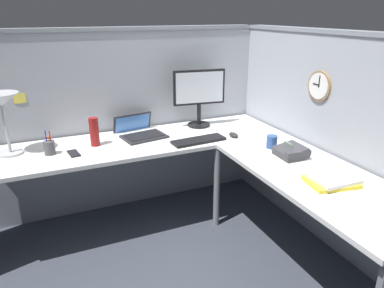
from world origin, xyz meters
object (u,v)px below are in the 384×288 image
at_px(monitor, 199,94).
at_px(coffee_mug, 272,142).
at_px(computer_mouse, 234,135).
at_px(keyboard, 199,140).
at_px(book_stack, 332,181).
at_px(pen_cup, 49,147).
at_px(cell_phone, 74,153).
at_px(wall_clock, 320,86).
at_px(office_phone, 291,152).
at_px(thermos_flask, 94,132).
at_px(desk_lamp_dome, 2,105).
at_px(laptop, 139,132).

height_order(monitor, coffee_mug, monitor).
xyz_separation_m(monitor, computer_mouse, (0.13, -0.39, -0.28)).
bearing_deg(keyboard, book_stack, -70.64).
xyz_separation_m(pen_cup, cell_phone, (0.15, -0.06, -0.05)).
bearing_deg(wall_clock, pen_cup, 162.01).
relative_size(computer_mouse, office_phone, 0.49).
distance_m(monitor, pen_cup, 1.30).
bearing_deg(thermos_flask, monitor, 8.12).
bearing_deg(keyboard, desk_lamp_dome, 163.24).
height_order(keyboard, cell_phone, keyboard).
bearing_deg(wall_clock, book_stack, -121.72).
bearing_deg(thermos_flask, desk_lamp_dome, 173.52).
xyz_separation_m(thermos_flask, coffee_mug, (1.21, -0.59, -0.06)).
distance_m(thermos_flask, office_phone, 1.46).
relative_size(laptop, desk_lamp_dome, 0.97).
bearing_deg(coffee_mug, desk_lamp_dome, 160.04).
distance_m(pen_cup, wall_clock, 2.00).
distance_m(desk_lamp_dome, thermos_flask, 0.65).
xyz_separation_m(keyboard, coffee_mug, (0.45, -0.34, 0.04)).
bearing_deg(keyboard, thermos_flask, 158.39).
relative_size(keyboard, cell_phone, 2.99).
distance_m(cell_phone, book_stack, 1.75).
bearing_deg(monitor, office_phone, -72.87).
xyz_separation_m(keyboard, computer_mouse, (0.31, -0.01, 0.01)).
bearing_deg(laptop, wall_clock, -33.94).
relative_size(computer_mouse, coffee_mug, 1.08).
bearing_deg(monitor, cell_phone, -167.21).
xyz_separation_m(cell_phone, book_stack, (1.36, -1.11, 0.02)).
relative_size(thermos_flask, wall_clock, 1.00).
distance_m(coffee_mug, wall_clock, 0.53).
bearing_deg(book_stack, wall_clock, 58.28).
distance_m(monitor, thermos_flask, 0.96).
relative_size(keyboard, wall_clock, 1.95).
height_order(thermos_flask, office_phone, thermos_flask).
height_order(monitor, desk_lamp_dome, monitor).
bearing_deg(cell_phone, coffee_mug, -26.91).
xyz_separation_m(laptop, wall_clock, (1.16, -0.78, 0.43)).
distance_m(computer_mouse, cell_phone, 1.25).
distance_m(office_phone, coffee_mug, 0.21).
height_order(desk_lamp_dome, cell_phone, desk_lamp_dome).
xyz_separation_m(book_stack, wall_clock, (0.35, 0.57, 0.44)).
relative_size(office_phone, wall_clock, 0.97).
distance_m(pen_cup, cell_phone, 0.17).
height_order(monitor, laptop, monitor).
bearing_deg(desk_lamp_dome, wall_clock, -18.89).
relative_size(monitor, book_stack, 1.60).
xyz_separation_m(desk_lamp_dome, wall_clock, (2.12, -0.73, 0.09)).
distance_m(computer_mouse, thermos_flask, 1.10).
xyz_separation_m(keyboard, cell_phone, (-0.93, 0.13, -0.01)).
xyz_separation_m(pen_cup, wall_clock, (1.86, -0.61, 0.40)).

